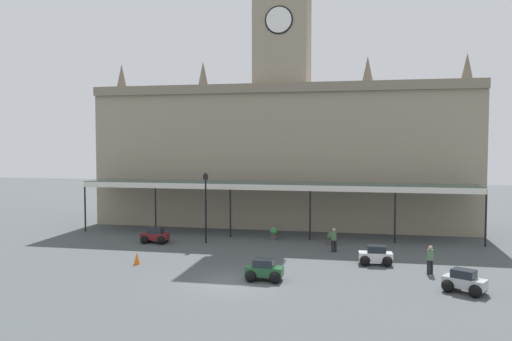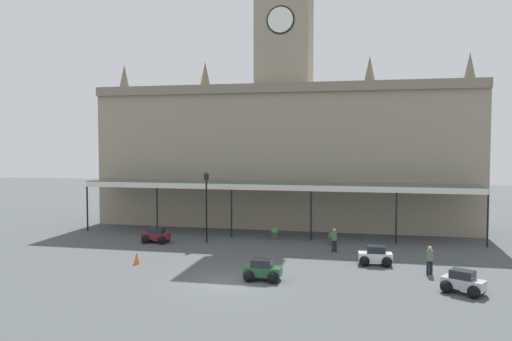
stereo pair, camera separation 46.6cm
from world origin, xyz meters
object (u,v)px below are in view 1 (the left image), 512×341
pedestrian_crossing_forecourt (334,239)px  traffic_cone (137,258)px  car_maroon_sedan (155,236)px  planter_forecourt_centre (274,233)px  car_silver_sedan (464,283)px  pedestrian_beside_cars (430,259)px  planter_near_kerb (331,238)px  car_white_sedan (376,257)px  car_green_sedan (264,271)px  victorian_lamppost (206,200)px

pedestrian_crossing_forecourt → traffic_cone: size_ratio=2.25×
car_maroon_sedan → planter_forecourt_centre: bearing=20.0°
car_silver_sedan → car_maroon_sedan: bearing=156.6°
pedestrian_beside_cars → pedestrian_crossing_forecourt: 7.51m
pedestrian_crossing_forecourt → planter_near_kerb: bearing=97.2°
car_silver_sedan → car_white_sedan: bearing=129.0°
car_maroon_sedan → planter_near_kerb: car_maroon_sedan is taller
car_silver_sedan → planter_near_kerb: car_silver_sedan is taller
car_green_sedan → planter_near_kerb: car_green_sedan is taller
car_green_sedan → victorian_lamppost: bearing=123.7°
car_maroon_sedan → pedestrian_beside_cars: (19.15, -5.37, 0.41)m
victorian_lamppost → pedestrian_crossing_forecourt: bearing=-7.2°
car_green_sedan → traffic_cone: 8.72m
car_silver_sedan → pedestrian_beside_cars: 3.63m
traffic_cone → planter_near_kerb: bearing=35.8°
victorian_lamppost → planter_near_kerb: size_ratio=5.62×
car_silver_sedan → planter_forecourt_centre: bearing=134.5°
car_green_sedan → traffic_cone: (-8.47, 2.05, -0.13)m
car_white_sedan → car_green_sedan: size_ratio=1.01×
car_maroon_sedan → traffic_cone: car_maroon_sedan is taller
pedestrian_beside_cars → car_silver_sedan: bearing=-70.9°
car_white_sedan → car_silver_sedan: bearing=-51.0°
planter_forecourt_centre → pedestrian_crossing_forecourt: bearing=-36.8°
victorian_lamppost → planter_forecourt_centre: (4.83, 2.40, -2.83)m
car_silver_sedan → pedestrian_crossing_forecourt: pedestrian_crossing_forecourt is taller
victorian_lamppost → planter_forecourt_centre: 6.09m
victorian_lamppost → car_green_sedan: bearing=-56.3°
victorian_lamppost → planter_forecourt_centre: bearing=26.4°
pedestrian_crossing_forecourt → traffic_cone: pedestrian_crossing_forecourt is taller
car_silver_sedan → car_green_sedan: (-10.35, 0.25, 0.00)m
car_white_sedan → car_green_sedan: (-6.18, -4.90, 0.00)m
car_green_sedan → pedestrian_beside_cars: pedestrian_beside_cars is taller
car_maroon_sedan → pedestrian_crossing_forecourt: size_ratio=1.23×
pedestrian_beside_cars → traffic_cone: pedestrian_beside_cars is taller
car_silver_sedan → car_white_sedan: 6.62m
car_green_sedan → planter_forecourt_centre: 11.75m
traffic_cone → pedestrian_beside_cars: bearing=3.6°
car_silver_sedan → car_green_sedan: 10.35m
car_maroon_sedan → car_silver_sedan: size_ratio=0.92×
traffic_cone → planter_near_kerb: planter_near_kerb is taller
car_silver_sedan → car_white_sedan: (-4.17, 5.14, 0.00)m
pedestrian_crossing_forecourt → planter_forecourt_centre: pedestrian_crossing_forecourt is taller
car_green_sedan → planter_near_kerb: bearing=73.1°
car_green_sedan → victorian_lamppost: size_ratio=0.39×
car_white_sedan → victorian_lamppost: 13.42m
car_green_sedan → pedestrian_beside_cars: 9.71m
car_silver_sedan → pedestrian_crossing_forecourt: size_ratio=1.35×
car_silver_sedan → pedestrian_beside_cars: (-1.18, 3.41, 0.41)m
car_white_sedan → traffic_cone: bearing=-169.0°
car_white_sedan → pedestrian_beside_cars: (2.99, -1.73, 0.41)m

